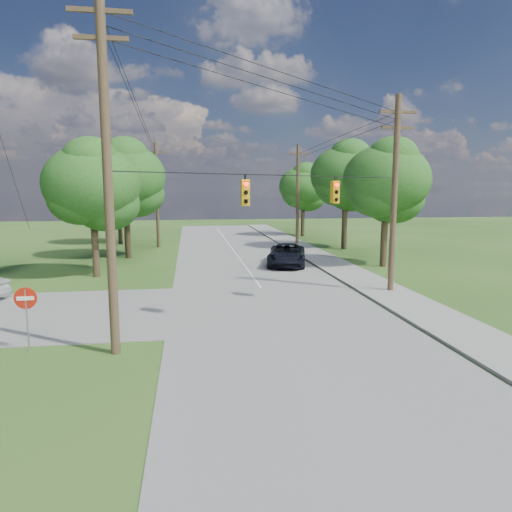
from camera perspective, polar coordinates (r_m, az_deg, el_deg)
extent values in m
plane|color=#2A4E1A|center=(16.35, -0.84, -11.72)|extent=(140.00, 140.00, 0.00)
cube|color=gray|center=(21.37, 2.74, -6.85)|extent=(10.00, 100.00, 0.03)
cube|color=gray|center=(23.55, 19.04, -5.75)|extent=(2.60, 100.00, 0.12)
cylinder|color=brown|center=(15.85, -18.05, 9.35)|extent=(0.32, 0.32, 12.00)
cube|color=brown|center=(16.76, -18.93, 27.03)|extent=(2.00, 0.12, 0.14)
cube|color=brown|center=(16.52, -18.79, 24.41)|extent=(1.70, 0.12, 0.14)
cylinder|color=brown|center=(25.66, 16.91, 7.19)|extent=(0.32, 0.32, 10.50)
cube|color=brown|center=(25.97, 17.33, 16.82)|extent=(2.00, 0.12, 0.14)
cube|color=brown|center=(25.86, 17.25, 15.07)|extent=(1.70, 0.12, 0.14)
cylinder|color=brown|center=(46.53, 5.23, 7.57)|extent=(0.32, 0.32, 10.00)
cube|color=brown|center=(46.65, 5.30, 12.61)|extent=(2.00, 0.12, 0.14)
cylinder|color=brown|center=(45.33, -12.27, 7.39)|extent=(0.32, 0.32, 10.00)
cube|color=brown|center=(45.46, -12.43, 12.56)|extent=(2.00, 0.12, 0.14)
cylinder|color=black|center=(20.42, 3.87, 21.75)|extent=(13.52, 7.63, 1.53)
cylinder|color=black|center=(20.33, 3.86, 20.65)|extent=(13.52, 7.63, 1.53)
cylinder|color=black|center=(20.25, 3.85, 19.54)|extent=(13.52, 7.63, 1.53)
cylinder|color=black|center=(36.12, 9.54, 14.18)|extent=(0.03, 22.00, 0.53)
cylinder|color=black|center=(30.88, -14.06, 16.47)|extent=(0.43, 29.60, 2.03)
cylinder|color=black|center=(36.08, 9.52, 13.55)|extent=(0.03, 22.00, 0.53)
cylinder|color=black|center=(30.83, -14.04, 15.73)|extent=(0.43, 29.60, 2.03)
cylinder|color=black|center=(19.88, 3.75, 10.03)|extent=(13.52, 7.63, 0.04)
cube|color=#EDAD0D|center=(18.38, -1.31, 7.92)|extent=(0.32, 0.22, 1.05)
sphere|color=#FF0C05|center=(18.25, -1.26, 9.02)|extent=(0.17, 0.17, 0.17)
cube|color=#EDAD0D|center=(18.62, -1.40, 7.92)|extent=(0.32, 0.22, 1.05)
sphere|color=#FF0C05|center=(18.76, -1.46, 9.00)|extent=(0.17, 0.17, 0.17)
cube|color=#EDAD0D|center=(21.93, 9.94, 7.87)|extent=(0.32, 0.22, 1.05)
sphere|color=#FF0C05|center=(21.79, 10.08, 8.78)|extent=(0.17, 0.17, 0.17)
cube|color=#EDAD0D|center=(22.15, 9.74, 7.88)|extent=(0.32, 0.22, 1.05)
sphere|color=#FF0C05|center=(22.29, 9.65, 8.78)|extent=(0.17, 0.17, 0.17)
cylinder|color=#483724|center=(31.08, -19.42, 0.41)|extent=(0.45, 0.45, 3.15)
ellipsoid|color=#204C16|center=(30.82, -19.82, 8.47)|extent=(6.00, 6.00, 4.92)
cylinder|color=#483724|center=(38.75, -15.75, 2.32)|extent=(0.50, 0.50, 3.50)
ellipsoid|color=#204C16|center=(38.57, -16.04, 9.50)|extent=(6.40, 6.40, 5.25)
cylinder|color=#483724|center=(48.89, -16.60, 3.37)|extent=(0.48, 0.47, 3.32)
ellipsoid|color=#204C16|center=(48.74, -16.83, 8.77)|extent=(6.00, 6.00, 4.92)
cylinder|color=#483724|center=(34.45, 15.68, 1.46)|extent=(0.48, 0.48, 3.32)
ellipsoid|color=#204C16|center=(34.23, 15.99, 9.14)|extent=(6.20, 6.20, 5.08)
cylinder|color=#483724|center=(43.87, 10.99, 3.26)|extent=(0.52, 0.52, 3.67)
ellipsoid|color=#204C16|center=(43.72, 11.17, 9.93)|extent=(6.60, 6.60, 5.41)
cylinder|color=#483724|center=(55.06, 5.86, 4.11)|extent=(0.45, 0.45, 3.15)
ellipsoid|color=#204C16|center=(54.91, 5.93, 8.65)|extent=(5.80, 5.80, 4.76)
imported|color=black|center=(33.69, 3.87, 0.17)|extent=(3.96, 6.21, 1.60)
cylinder|color=gray|center=(17.75, -26.69, -7.26)|extent=(0.06, 0.06, 2.22)
cylinder|color=#A91A0B|center=(17.56, -26.87, -4.73)|extent=(0.77, 0.04, 0.77)
cube|color=white|center=(17.54, -26.90, -4.75)|extent=(0.55, 0.04, 0.13)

